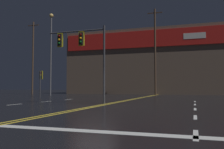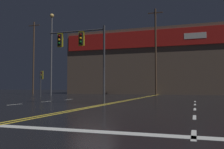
# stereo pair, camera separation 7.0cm
# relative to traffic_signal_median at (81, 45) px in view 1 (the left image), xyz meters

# --- Properties ---
(ground_plane) EXTENTS (200.00, 200.00, 0.00)m
(ground_plane) POSITION_rel_traffic_signal_median_xyz_m (1.94, -2.24, -3.99)
(ground_plane) COLOR black
(road_markings) EXTENTS (16.29, 60.00, 0.01)m
(road_markings) POSITION_rel_traffic_signal_median_xyz_m (3.07, -3.79, -3.98)
(road_markings) COLOR gold
(road_markings) RESTS_ON ground
(traffic_signal_median) EXTENTS (4.22, 0.36, 5.24)m
(traffic_signal_median) POSITION_rel_traffic_signal_median_xyz_m (0.00, 0.00, 0.00)
(traffic_signal_median) COLOR #38383D
(traffic_signal_median) RESTS_ON ground
(traffic_signal_corner_northwest) EXTENTS (0.42, 0.36, 3.09)m
(traffic_signal_corner_northwest) POSITION_rel_traffic_signal_median_xyz_m (-10.02, 10.06, -1.73)
(traffic_signal_corner_northwest) COLOR #38383D
(traffic_signal_corner_northwest) RESTS_ON ground
(streetlight_far_left) EXTENTS (0.56, 0.56, 11.44)m
(streetlight_far_left) POSITION_rel_traffic_signal_median_xyz_m (-11.46, 14.49, 3.13)
(streetlight_far_left) COLOR #59595E
(streetlight_far_left) RESTS_ON ground
(building_backdrop) EXTENTS (31.95, 10.23, 10.75)m
(building_backdrop) POSITION_rel_traffic_signal_median_xyz_m (1.94, 28.71, 1.41)
(building_backdrop) COLOR brown
(building_backdrop) RESTS_ON ground
(utility_pole_row) EXTENTS (45.87, 0.26, 12.71)m
(utility_pole_row) POSITION_rel_traffic_signal_median_xyz_m (1.74, 20.89, 2.30)
(utility_pole_row) COLOR #4C3828
(utility_pole_row) RESTS_ON ground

